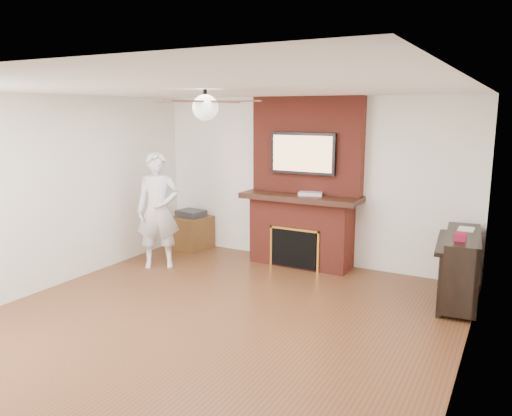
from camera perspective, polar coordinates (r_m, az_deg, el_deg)
The scene contains 12 objects.
room_shell at distance 5.21m, azimuth -5.59°, elevation -0.51°, with size 5.36×5.86×2.86m.
fireplace at distance 7.46m, azimuth 5.41°, elevation 1.01°, with size 1.78×0.64×2.50m.
tv at distance 7.33m, azimuth 5.37°, elevation 6.23°, with size 1.00×0.08×0.60m.
ceiling_fan at distance 5.10m, azimuth -5.82°, elevation 11.47°, with size 1.21×1.21×0.31m.
person at distance 7.45m, azimuth -11.13°, elevation -0.28°, with size 0.63×0.42×1.71m, color silver.
side_table at distance 8.52m, azimuth -7.39°, elevation -2.57°, with size 0.64×0.64×0.65m.
piano at distance 6.51m, azimuth 22.33°, elevation -6.14°, with size 0.60×1.33×0.94m.
cable_box at distance 7.30m, azimuth 6.26°, elevation 1.63°, with size 0.34×0.20×0.05m, color silver.
candle_orange at distance 7.54m, azimuth 3.83°, elevation -6.23°, with size 0.07×0.07×0.11m, color #C88817.
candle_green at distance 7.49m, azimuth 4.75°, elevation -6.46°, with size 0.07×0.07×0.08m, color #377C31.
candle_cream at distance 7.41m, azimuth 5.67°, elevation -6.60°, with size 0.07×0.07×0.10m, color #C6AE9D.
candle_blue at distance 7.45m, azimuth 6.26°, elevation -6.63°, with size 0.06×0.06×0.07m, color #3765A6.
Camera 1 is at (2.86, -4.22, 2.29)m, focal length 35.00 mm.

